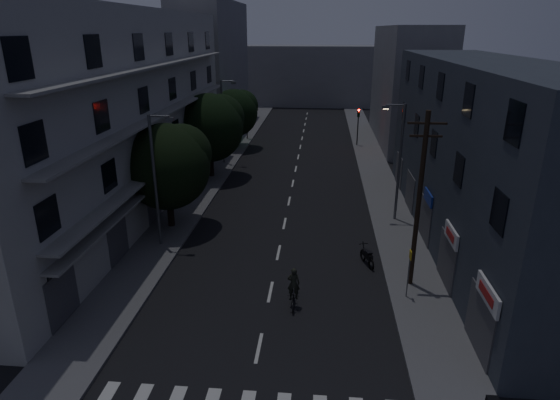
% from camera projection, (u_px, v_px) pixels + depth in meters
% --- Properties ---
extents(ground, '(160.00, 160.00, 0.00)m').
position_uv_depth(ground, '(293.00, 182.00, 41.21)').
color(ground, black).
rests_on(ground, ground).
extents(sidewalk_left, '(3.00, 90.00, 0.15)m').
position_uv_depth(sidewalk_left, '(210.00, 178.00, 41.81)').
color(sidewalk_left, '#565659').
rests_on(sidewalk_left, ground).
extents(sidewalk_right, '(3.00, 90.00, 0.15)m').
position_uv_depth(sidewalk_right, '(379.00, 183.00, 40.55)').
color(sidewalk_right, '#565659').
rests_on(sidewalk_right, ground).
extents(lane_markings, '(0.15, 60.50, 0.01)m').
position_uv_depth(lane_markings, '(297.00, 163.00, 47.05)').
color(lane_markings, beige).
rests_on(lane_markings, ground).
extents(building_left, '(7.00, 36.00, 14.00)m').
position_uv_depth(building_left, '(120.00, 113.00, 33.26)').
color(building_left, '#A7A7A2').
rests_on(building_left, ground).
extents(building_right, '(6.19, 28.00, 11.00)m').
position_uv_depth(building_right, '(482.00, 156.00, 28.02)').
color(building_right, '#2E343E').
rests_on(building_right, ground).
extents(building_far_left, '(6.00, 20.00, 16.00)m').
position_uv_depth(building_far_left, '(213.00, 67.00, 60.98)').
color(building_far_left, slate).
rests_on(building_far_left, ground).
extents(building_far_right, '(6.00, 20.00, 13.00)m').
position_uv_depth(building_far_right, '(407.00, 86.00, 53.87)').
color(building_far_right, slate).
rests_on(building_far_right, ground).
extents(building_far_end, '(24.00, 8.00, 10.00)m').
position_uv_depth(building_far_end, '(310.00, 76.00, 81.58)').
color(building_far_end, slate).
rests_on(building_far_end, ground).
extents(tree_near, '(5.61, 5.61, 6.92)m').
position_uv_depth(tree_near, '(168.00, 163.00, 30.19)').
color(tree_near, black).
rests_on(tree_near, sidewalk_left).
extents(tree_mid, '(5.98, 5.98, 7.35)m').
position_uv_depth(tree_mid, '(210.00, 125.00, 40.86)').
color(tree_mid, black).
rests_on(tree_mid, sidewalk_left).
extents(tree_far, '(5.19, 5.19, 6.41)m').
position_uv_depth(tree_far, '(235.00, 111.00, 51.31)').
color(tree_far, black).
rests_on(tree_far, sidewalk_left).
extents(traffic_signal_far_right, '(0.28, 0.37, 4.10)m').
position_uv_depth(traffic_signal_far_right, '(358.00, 119.00, 52.59)').
color(traffic_signal_far_right, black).
rests_on(traffic_signal_far_right, sidewalk_right).
extents(traffic_signal_far_left, '(0.28, 0.37, 4.10)m').
position_uv_depth(traffic_signal_far_left, '(247.00, 114.00, 55.78)').
color(traffic_signal_far_left, black).
rests_on(traffic_signal_far_left, sidewalk_left).
extents(street_lamp_left_near, '(1.51, 0.25, 8.00)m').
position_uv_depth(street_lamp_left_near, '(156.00, 175.00, 27.39)').
color(street_lamp_left_near, '#5A5D61').
rests_on(street_lamp_left_near, sidewalk_left).
extents(street_lamp_right, '(1.51, 0.25, 8.00)m').
position_uv_depth(street_lamp_right, '(398.00, 157.00, 31.24)').
color(street_lamp_right, '#595B61').
rests_on(street_lamp_right, sidewalk_right).
extents(street_lamp_left_far, '(1.51, 0.25, 8.00)m').
position_uv_depth(street_lamp_left_far, '(224.00, 118.00, 45.12)').
color(street_lamp_left_far, '#585C60').
rests_on(street_lamp_left_far, sidewalk_left).
extents(utility_pole, '(1.80, 0.24, 9.00)m').
position_uv_depth(utility_pole, '(419.00, 198.00, 22.82)').
color(utility_pole, black).
rests_on(utility_pole, sidewalk_right).
extents(bus_stop_sign, '(0.06, 0.35, 2.52)m').
position_uv_depth(bus_stop_sign, '(409.00, 265.00, 22.61)').
color(bus_stop_sign, '#595B60').
rests_on(bus_stop_sign, sidewalk_right).
extents(motorcycle, '(0.80, 1.78, 1.18)m').
position_uv_depth(motorcycle, '(367.00, 257.00, 26.53)').
color(motorcycle, black).
rests_on(motorcycle, ground).
extents(cyclist, '(0.63, 1.66, 2.08)m').
position_uv_depth(cyclist, '(293.00, 294.00, 22.43)').
color(cyclist, black).
rests_on(cyclist, ground).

